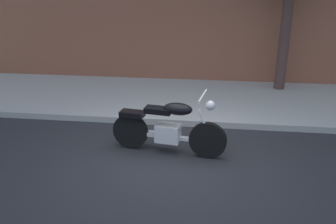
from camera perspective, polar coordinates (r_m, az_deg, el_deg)
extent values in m
plane|color=#28282D|center=(6.48, 0.75, -7.34)|extent=(60.00, 60.00, 0.00)
cube|color=#ABABAB|center=(9.36, 2.96, 2.06)|extent=(19.72, 3.35, 0.14)
cylinder|color=black|center=(6.41, 6.31, -4.48)|extent=(0.68, 0.20, 0.67)
cylinder|color=black|center=(6.77, -5.96, -3.05)|extent=(0.68, 0.20, 0.67)
cube|color=silver|center=(6.53, 0.00, -3.37)|extent=(0.48, 0.34, 0.32)
cube|color=silver|center=(6.56, 0.00, -3.93)|extent=(1.31, 0.28, 0.06)
ellipsoid|color=black|center=(6.30, 1.57, 0.49)|extent=(0.55, 0.33, 0.22)
cube|color=black|center=(6.42, -1.55, 0.29)|extent=(0.51, 0.31, 0.10)
cube|color=black|center=(6.62, -5.67, -0.28)|extent=(0.47, 0.30, 0.10)
cylinder|color=silver|center=(6.30, 5.87, -2.12)|extent=(0.28, 0.09, 0.58)
cylinder|color=silver|center=(6.13, 5.50, 2.57)|extent=(0.14, 0.70, 0.04)
sphere|color=silver|center=(6.16, 6.73, 1.04)|extent=(0.17, 0.17, 0.17)
cylinder|color=silver|center=(6.78, -1.67, -3.38)|extent=(0.80, 0.21, 0.09)
cylinder|color=#4A3430|center=(10.18, 18.00, 11.56)|extent=(0.28, 0.28, 3.23)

